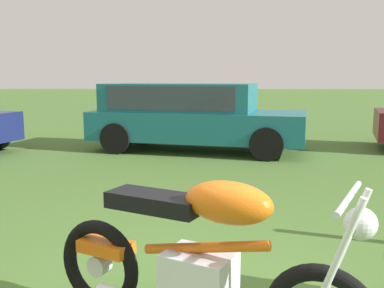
{
  "coord_description": "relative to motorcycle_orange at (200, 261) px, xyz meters",
  "views": [
    {
      "loc": [
        0.03,
        -2.51,
        1.55
      ],
      "look_at": [
        -0.06,
        2.2,
        0.84
      ],
      "focal_mm": 41.25,
      "sensor_mm": 36.0,
      "label": 1
    }
  ],
  "objects": [
    {
      "name": "car_teal",
      "position": [
        -0.24,
        6.99,
        0.34
      ],
      "size": [
        4.76,
        2.76,
        1.43
      ],
      "rotation": [
        0.0,
        0.0,
        -0.24
      ],
      "color": "#19606B",
      "rests_on": "ground"
    },
    {
      "name": "motorcycle_orange",
      "position": [
        0.0,
        0.0,
        0.0
      ],
      "size": [
        1.89,
        1.19,
        1.02
      ],
      "rotation": [
        0.0,
        0.0,
        -0.48
      ],
      "color": "black",
      "rests_on": "ground"
    }
  ]
}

